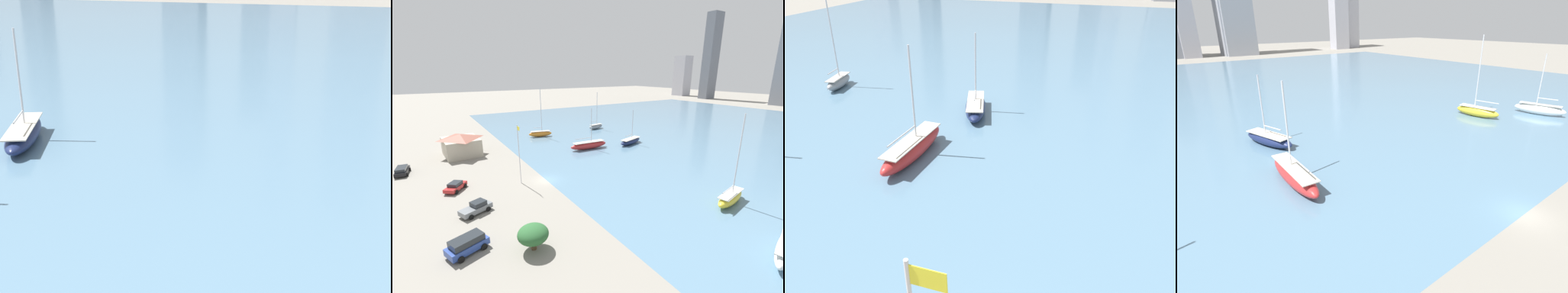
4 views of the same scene
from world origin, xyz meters
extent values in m
plane|color=gray|center=(0.00, 0.00, 0.00)|extent=(500.00, 500.00, 0.00)
cube|color=slate|center=(0.00, 70.00, 0.00)|extent=(180.00, 140.00, 0.00)
cube|color=#B2A893|center=(-25.45, -11.20, 2.10)|extent=(9.47, 8.26, 4.20)
pyramid|color=brown|center=(-25.45, -11.20, 4.74)|extent=(9.47, 8.26, 1.08)
cylinder|color=silver|center=(-1.23, -4.43, 5.44)|extent=(0.14, 0.14, 10.88)
cube|color=yellow|center=(-0.61, -4.43, 10.38)|extent=(1.10, 0.03, 0.70)
cylinder|color=#4C3823|center=(17.80, -9.26, 0.45)|extent=(0.64, 0.64, 0.91)
ellipsoid|color=#285B2D|center=(17.80, -9.26, 1.96)|extent=(3.56, 3.56, 2.11)
cube|color=#A8A8B2|center=(-109.16, 173.47, 16.28)|extent=(11.11, 10.18, 32.56)
cube|color=slate|center=(-80.34, 167.13, 30.24)|extent=(7.03, 10.33, 60.48)
ellipsoid|color=#B72828|center=(-13.33, 18.02, 0.98)|extent=(2.81, 10.64, 1.95)
cube|color=beige|center=(-13.33, 18.02, 1.90)|extent=(2.31, 8.72, 0.10)
cube|color=#2D2D33|center=(-13.33, 18.02, 0.44)|extent=(0.26, 1.90, 0.88)
cylinder|color=silver|center=(-13.28, 18.81, 6.37)|extent=(0.18, 0.18, 8.82)
cylinder|color=silver|center=(-13.41, 16.43, 3.05)|extent=(0.40, 4.77, 0.14)
ellipsoid|color=orange|center=(-32.98, 12.38, 0.89)|extent=(3.35, 7.35, 1.77)
cube|color=beige|center=(-32.98, 12.38, 1.72)|extent=(2.75, 6.02, 0.10)
cube|color=#2D2D33|center=(-32.98, 12.38, 0.40)|extent=(0.46, 1.29, 0.80)
cylinder|color=silver|center=(-32.85, 12.90, 8.35)|extent=(0.18, 0.18, 13.16)
cylinder|color=silver|center=(-33.16, 11.64, 2.87)|extent=(0.76, 2.56, 0.14)
ellipsoid|color=yellow|center=(23.71, 20.51, 0.90)|extent=(3.33, 8.03, 1.79)
cube|color=silver|center=(23.71, 20.51, 1.74)|extent=(2.73, 6.58, 0.10)
cube|color=#2D2D33|center=(23.71, 20.51, 0.41)|extent=(0.41, 1.41, 0.81)
cylinder|color=silver|center=(23.61, 21.08, 7.93)|extent=(0.18, 0.18, 12.27)
cylinder|color=silver|center=(23.98, 19.02, 2.89)|extent=(0.89, 4.15, 0.14)
ellipsoid|color=gray|center=(-33.34, 33.74, 0.81)|extent=(2.97, 6.49, 1.62)
cube|color=#BCB7AD|center=(-33.34, 33.74, 1.57)|extent=(2.43, 5.32, 0.10)
cube|color=#2D2D33|center=(-33.34, 33.74, 0.37)|extent=(0.37, 1.14, 0.73)
cylinder|color=silver|center=(-33.43, 34.20, 7.26)|extent=(0.18, 0.18, 11.28)
cylinder|color=silver|center=(-33.15, 32.73, 2.72)|extent=(0.70, 2.96, 0.14)
ellipsoid|color=#19234C|center=(-11.15, 30.66, 0.80)|extent=(4.92, 9.32, 1.59)
cube|color=beige|center=(-11.15, 30.66, 1.55)|extent=(4.03, 7.65, 0.10)
cube|color=#2D2D33|center=(-11.15, 30.66, 0.36)|extent=(0.62, 1.60, 0.72)
cylinder|color=silver|center=(-11.34, 31.30, 5.61)|extent=(0.18, 0.18, 8.03)
cylinder|color=silver|center=(-10.85, 29.66, 2.70)|extent=(1.12, 3.33, 0.14)
cube|color=slate|center=(5.76, -13.45, 0.70)|extent=(3.47, 4.79, 0.72)
cube|color=#23282D|center=(5.57, -13.01, 1.39)|extent=(2.25, 2.35, 0.65)
cylinder|color=black|center=(4.34, -12.58, 0.34)|extent=(0.51, 0.73, 0.68)
cylinder|color=black|center=(6.09, -11.82, 0.34)|extent=(0.51, 0.73, 0.68)
cylinder|color=black|center=(5.43, -15.09, 0.34)|extent=(0.51, 0.73, 0.68)
cylinder|color=black|center=(7.18, -14.33, 0.34)|extent=(0.51, 0.73, 0.68)
cube|color=#284293|center=(14.31, -15.80, 0.77)|extent=(3.47, 4.83, 0.80)
cube|color=#23282D|center=(14.31, -15.80, 1.54)|extent=(2.93, 3.92, 0.75)
cylinder|color=black|center=(12.85, -14.90, 0.37)|extent=(0.53, 0.79, 0.74)
cylinder|color=black|center=(14.82, -14.16, 0.37)|extent=(0.53, 0.79, 0.74)
cylinder|color=black|center=(13.81, -17.44, 0.37)|extent=(0.53, 0.79, 0.74)
cylinder|color=black|center=(15.78, -16.70, 0.37)|extent=(0.53, 0.79, 0.74)
cube|color=black|center=(-18.00, -23.15, 0.67)|extent=(5.31, 2.56, 0.62)
cube|color=#23282D|center=(-17.80, -23.18, 1.28)|extent=(3.76, 2.15, 0.60)
cylinder|color=black|center=(-19.70, -23.97, 0.36)|extent=(0.75, 0.36, 0.72)
cylinder|color=black|center=(-19.46, -21.97, 0.36)|extent=(0.75, 0.36, 0.72)
cylinder|color=black|center=(-16.55, -24.34, 0.36)|extent=(0.75, 0.36, 0.72)
cylinder|color=black|center=(-16.31, -22.34, 0.36)|extent=(0.75, 0.36, 0.72)
cube|color=#B22323|center=(-4.17, -15.03, 0.66)|extent=(4.48, 4.07, 0.60)
cube|color=#23282D|center=(-4.17, -15.03, 1.24)|extent=(2.68, 2.60, 0.55)
cylinder|color=black|center=(-5.79, -14.99, 0.36)|extent=(0.73, 0.65, 0.72)
cylinder|color=black|center=(-4.61, -13.47, 0.36)|extent=(0.73, 0.65, 0.72)
cylinder|color=black|center=(-3.73, -16.59, 0.36)|extent=(0.73, 0.65, 0.72)
cylinder|color=black|center=(-2.55, -15.08, 0.36)|extent=(0.73, 0.65, 0.72)
camera|label=1|loc=(12.03, -8.77, 16.30)|focal=50.00mm
camera|label=2|loc=(42.94, -17.73, 19.76)|focal=24.00mm
camera|label=3|loc=(2.98, -10.99, 18.21)|focal=35.00mm
camera|label=4|loc=(-24.85, -9.28, 15.89)|focal=28.00mm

